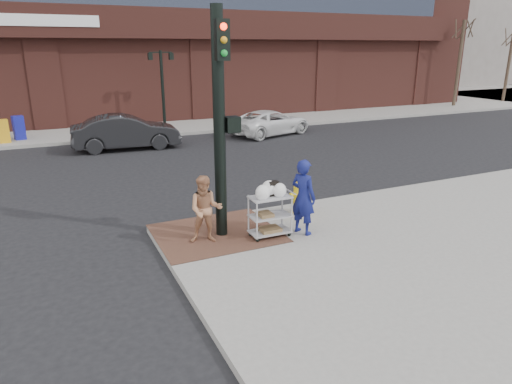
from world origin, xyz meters
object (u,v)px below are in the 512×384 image
sedan_dark (126,132)px  fire_hydrant (298,194)px  woman_blue (303,197)px  minivan_white (271,122)px  pedestrian_tan (206,210)px  lamp_post (162,81)px  traffic_signal_pole (221,119)px  utility_cart (270,212)px

sedan_dark → fire_hydrant: sedan_dark is taller
woman_blue → sedan_dark: (-1.96, 11.86, -0.28)m
minivan_white → pedestrian_tan: bearing=131.2°
pedestrian_tan → fire_hydrant: 2.93m
lamp_post → fire_hydrant: 14.78m
woman_blue → fire_hydrant: (0.59, 1.27, -0.40)m
woman_blue → fire_hydrant: 1.46m
minivan_white → woman_blue: bearing=140.2°
traffic_signal_pole → minivan_white: (7.08, 11.60, -2.21)m
utility_cart → lamp_post: bearing=84.4°
lamp_post → woman_blue: (-0.76, -15.92, -1.58)m
traffic_signal_pole → woman_blue: size_ratio=2.82×
traffic_signal_pole → utility_cart: traffic_signal_pole is taller
lamp_post → pedestrian_tan: lamp_post is taller
sedan_dark → minivan_white: (7.32, 0.44, -0.13)m
traffic_signal_pole → woman_blue: bearing=-21.9°
lamp_post → woman_blue: bearing=-92.7°
sedan_dark → fire_hydrant: 10.90m
traffic_signal_pole → woman_blue: (1.72, -0.69, -1.80)m
minivan_white → utility_cart: bearing=136.9°
traffic_signal_pole → woman_blue: traffic_signal_pole is taller
lamp_post → woman_blue: 16.01m
traffic_signal_pole → pedestrian_tan: (-0.49, -0.24, -1.92)m
fire_hydrant → pedestrian_tan: bearing=-163.8°
pedestrian_tan → utility_cart: (1.43, -0.30, -0.18)m
traffic_signal_pole → sedan_dark: 11.36m
traffic_signal_pole → pedestrian_tan: traffic_signal_pole is taller
traffic_signal_pole → utility_cart: bearing=-29.8°
lamp_post → fire_hydrant: bearing=-90.6°
minivan_white → fire_hydrant: (-4.76, -11.03, 0.01)m
traffic_signal_pole → minivan_white: bearing=58.6°
pedestrian_tan → minivan_white: pedestrian_tan is taller
sedan_dark → minivan_white: sedan_dark is taller
minivan_white → traffic_signal_pole: bearing=132.4°
traffic_signal_pole → utility_cart: (0.94, -0.54, -2.09)m
pedestrian_tan → fire_hydrant: size_ratio=1.60×
lamp_post → sedan_dark: size_ratio=0.87×
woman_blue → utility_cart: (-0.78, 0.15, -0.30)m
lamp_post → minivan_white: 6.19m
sedan_dark → fire_hydrant: size_ratio=4.79×
utility_cart → traffic_signal_pole: bearing=150.2°
woman_blue → utility_cart: 0.85m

